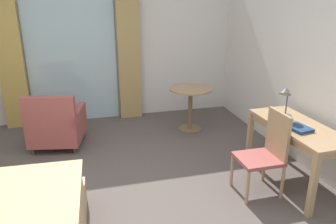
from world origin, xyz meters
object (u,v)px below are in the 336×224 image
Objects in this scene: round_cafe_table at (190,99)px; desk_chair at (266,150)px; closed_book at (298,128)px; writing_desk at (298,133)px; armchair_by_window at (57,125)px; desk_lamp at (286,96)px.

desk_chair is at bearing -83.33° from round_cafe_table.
desk_chair is 0.43m from closed_book.
writing_desk is 1.48× the size of armchair_by_window.
desk_lamp is at bearing 77.58° from closed_book.
writing_desk is 0.47m from desk_chair.
writing_desk is at bearing -72.29° from desk_lamp.
desk_chair reaches higher than closed_book.
closed_book is 0.30× the size of armchair_by_window.
round_cafe_table is at bearing 109.63° from writing_desk.
closed_book is (0.35, -0.03, 0.25)m from desk_chair.
desk_chair is at bearing 166.39° from closed_book.
desk_chair is 1.07× the size of armchair_by_window.
armchair_by_window is at bearing -176.73° from round_cafe_table.
armchair_by_window is (-2.35, 1.85, -0.17)m from desk_chair.
desk_lamp is at bearing 38.80° from desk_chair.
closed_book is 0.37× the size of round_cafe_table.
desk_chair is at bearing -141.20° from desk_lamp.
desk_chair reaches higher than writing_desk.
closed_book reaches higher than round_cafe_table.
writing_desk is at bearing -32.35° from armchair_by_window.
desk_lamp is 0.50× the size of armchair_by_window.
writing_desk is 0.18m from closed_book.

